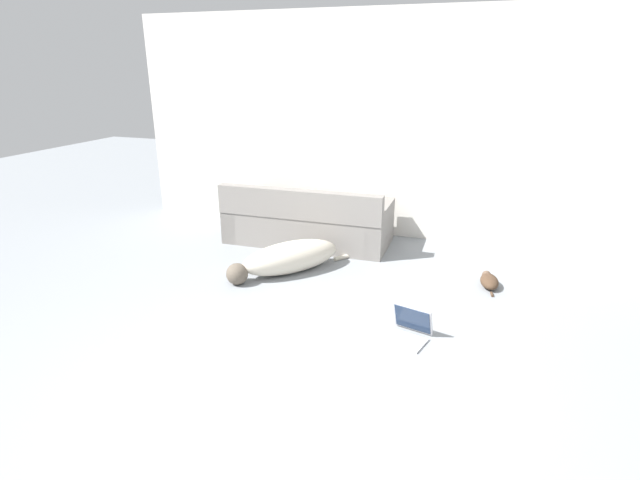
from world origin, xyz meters
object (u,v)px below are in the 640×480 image
Objects in this scene: cat at (489,281)px; laptop_open at (409,328)px; dog at (288,258)px; couch at (307,223)px.

cat is 1.40m from laptop_open.
laptop_open is at bearing 144.62° from cat.
cat is at bearing 138.59° from dog.
dog is (0.14, -0.97, -0.09)m from couch.
dog reaches higher than laptop_open.
couch is 2.30m from cat.
couch is at bearing -132.84° from dog.
couch is at bearing 145.17° from laptop_open.
dog is at bearing 96.74° from couch.
laptop_open is at bearing 97.28° from dog.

